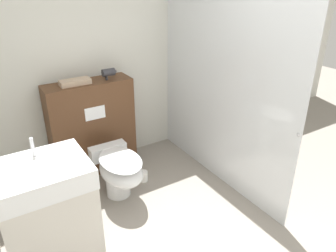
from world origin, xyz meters
name	(u,v)px	position (x,y,z in m)	size (l,w,h in m)	color
wall_back	(113,57)	(0.00, 2.24, 1.25)	(8.00, 0.06, 2.50)	silver
partition_panel	(92,128)	(-0.40, 2.03, 0.54)	(0.93, 0.31, 1.08)	#51331E
shower_glass	(220,94)	(0.72, 1.19, 0.98)	(0.04, 2.04, 1.96)	silver
toilet	(119,171)	(-0.38, 1.38, 0.32)	(0.39, 0.68, 0.49)	white
sink_vanity	(51,224)	(-1.19, 0.75, 0.50)	(0.62, 0.51, 1.13)	beige
hair_drier	(109,72)	(-0.17, 1.98, 1.15)	(0.16, 0.08, 0.12)	#2D2D33
folded_towel	(75,82)	(-0.54, 2.00, 1.10)	(0.31, 0.13, 0.06)	tan
spare_toilet_roll	(143,176)	(-0.04, 1.51, 0.06)	(0.10, 0.10, 0.12)	white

